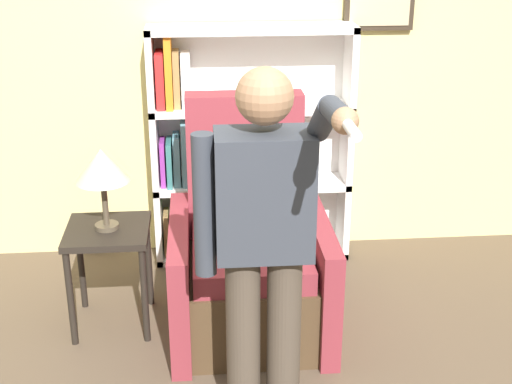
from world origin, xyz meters
name	(u,v)px	position (x,y,z in m)	size (l,w,h in m)	color
wall_back	(229,39)	(0.01, 2.03, 1.40)	(8.00, 0.11, 2.80)	#DBCC84
bookcase	(234,147)	(0.02, 1.87, 0.75)	(1.25, 0.28, 1.51)	white
armchair	(249,262)	(0.05, 1.04, 0.37)	(0.84, 0.89, 1.23)	#4C3823
person_standing	(264,234)	(0.06, 0.24, 0.91)	(0.54, 0.78, 1.60)	#473D33
side_table	(109,246)	(-0.70, 1.08, 0.48)	(0.44, 0.44, 0.58)	black
table_lamp	(102,168)	(-0.70, 1.08, 0.92)	(0.28, 0.28, 0.44)	#4C4233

